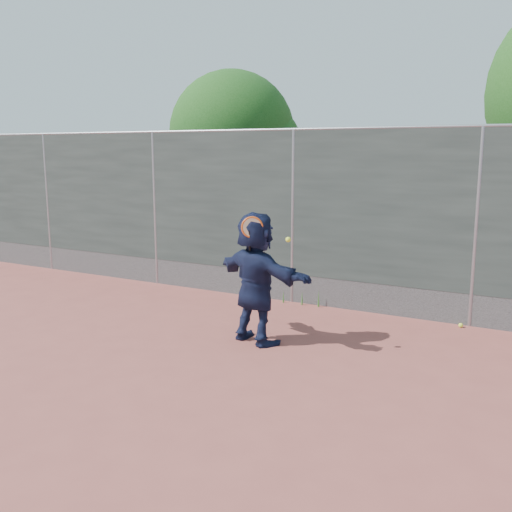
% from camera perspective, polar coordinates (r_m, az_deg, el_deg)
% --- Properties ---
extents(ground, '(80.00, 80.00, 0.00)m').
position_cam_1_polar(ground, '(7.33, -8.20, -10.81)').
color(ground, '#9E4C42').
rests_on(ground, ground).
extents(player, '(1.79, 1.08, 1.84)m').
position_cam_1_polar(player, '(7.87, 0.00, -2.20)').
color(player, '#161D3D').
rests_on(player, ground).
extents(ball_ground, '(0.07, 0.07, 0.07)m').
position_cam_1_polar(ball_ground, '(9.26, 19.79, -6.54)').
color(ball_ground, '#E1F536').
rests_on(ball_ground, ground).
extents(fence, '(20.00, 0.06, 3.03)m').
position_cam_1_polar(fence, '(9.91, 3.71, 4.31)').
color(fence, '#38423D').
rests_on(fence, ground).
extents(swing_action, '(0.69, 0.17, 0.51)m').
position_cam_1_polar(swing_action, '(7.52, -0.05, 2.64)').
color(swing_action, '#DF5215').
rests_on(swing_action, ground).
extents(tree_left, '(3.15, 3.00, 4.53)m').
position_cam_1_polar(tree_left, '(13.88, -1.74, 11.72)').
color(tree_left, '#382314').
rests_on(tree_left, ground).
extents(weed_clump, '(0.68, 0.07, 0.30)m').
position_cam_1_polar(weed_clump, '(9.95, 4.87, -4.17)').
color(weed_clump, '#387226').
rests_on(weed_clump, ground).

